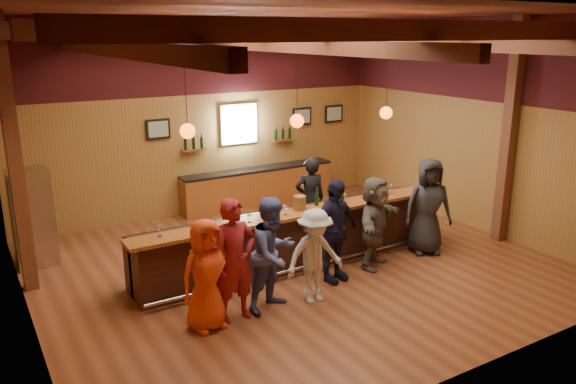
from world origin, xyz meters
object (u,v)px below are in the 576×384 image
at_px(back_bar_cabinet, 259,187).
at_px(customer_navy, 334,231).
at_px(customer_redvest, 235,260).
at_px(ice_bucket, 300,203).
at_px(bottle_a, 317,199).
at_px(customer_white, 315,256).
at_px(customer_brown, 375,222).
at_px(customer_dark, 428,206).
at_px(bar_counter, 293,237).
at_px(customer_denim, 273,254).
at_px(stainless_fridge, 32,218).
at_px(bartender, 310,199).
at_px(customer_orange, 206,275).

bearing_deg(back_bar_cabinet, customer_navy, -102.12).
distance_m(customer_redvest, ice_bucket, 2.20).
bearing_deg(bottle_a, customer_white, -124.70).
distance_m(customer_brown, bottle_a, 1.14).
distance_m(customer_dark, ice_bucket, 2.62).
bearing_deg(bar_counter, customer_white, -109.00).
bearing_deg(customer_denim, customer_brown, -6.85).
relative_size(stainless_fridge, customer_white, 1.16).
relative_size(customer_brown, bartender, 0.98).
distance_m(customer_white, customer_dark, 3.11).
bearing_deg(bottle_a, customer_redvest, -151.73).
distance_m(customer_orange, customer_white, 1.80).
relative_size(bar_counter, back_bar_cabinet, 1.57).
xyz_separation_m(customer_dark, bartender, (-1.56, 1.78, -0.07)).
bearing_deg(stainless_fridge, bartender, -16.98).
distance_m(stainless_fridge, customer_denim, 4.81).
bearing_deg(bartender, customer_redvest, 52.93).
distance_m(bar_counter, customer_dark, 2.70).
height_order(customer_redvest, customer_brown, customer_redvest).
bearing_deg(bartender, customer_navy, 82.14).
bearing_deg(back_bar_cabinet, bar_counter, -108.34).
bearing_deg(stainless_fridge, customer_navy, -38.77).
xyz_separation_m(customer_orange, bottle_a, (2.72, 1.24, 0.41)).
distance_m(back_bar_cabinet, ice_bucket, 4.04).
relative_size(stainless_fridge, customer_navy, 0.99).
bearing_deg(bar_counter, ice_bucket, -88.97).
height_order(stainless_fridge, bottle_a, stainless_fridge).
relative_size(stainless_fridge, customer_brown, 1.05).
bearing_deg(customer_brown, bottle_a, 105.40).
distance_m(stainless_fridge, ice_bucket, 4.92).
bearing_deg(bartender, customer_brown, 111.19).
relative_size(customer_orange, bartender, 0.95).
height_order(customer_orange, customer_white, customer_orange).
distance_m(bar_counter, customer_white, 1.61).
bearing_deg(customer_redvest, stainless_fridge, 116.22).
height_order(customer_navy, bartender, customer_navy).
height_order(bar_counter, customer_orange, customer_orange).
height_order(bartender, bottle_a, bartender).
xyz_separation_m(customer_denim, customer_dark, (3.70, 0.48, 0.04)).
xyz_separation_m(bar_counter, bottle_a, (0.40, -0.17, 0.72)).
relative_size(customer_redvest, customer_dark, 1.00).
bearing_deg(ice_bucket, customer_brown, -29.69).
height_order(bar_counter, customer_brown, customer_brown).
bearing_deg(stainless_fridge, back_bar_cabinet, 11.93).
height_order(customer_redvest, customer_denim, customer_redvest).
relative_size(customer_navy, bottle_a, 5.43).
height_order(customer_redvest, ice_bucket, customer_redvest).
height_order(back_bar_cabinet, stainless_fridge, stainless_fridge).
distance_m(customer_brown, bartender, 1.81).
distance_m(customer_orange, bartender, 4.01).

